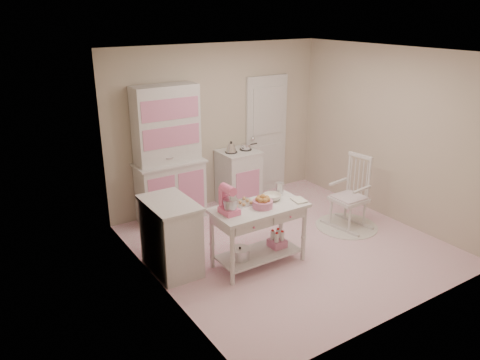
% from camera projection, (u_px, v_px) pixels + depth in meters
% --- Properties ---
extents(room_shell, '(3.84, 3.84, 2.62)m').
position_uv_depth(room_shell, '(293.00, 129.00, 5.94)').
color(room_shell, pink).
rests_on(room_shell, ground).
extents(door, '(0.82, 0.05, 2.04)m').
position_uv_depth(door, '(266.00, 135.00, 8.12)').
color(door, silver).
rests_on(door, ground).
extents(hutch, '(1.06, 0.50, 2.08)m').
position_uv_depth(hutch, '(169.00, 155.00, 6.96)').
color(hutch, silver).
rests_on(hutch, ground).
extents(stove, '(0.62, 0.57, 0.92)m').
position_uv_depth(stove, '(238.00, 177.00, 7.73)').
color(stove, silver).
rests_on(stove, ground).
extents(base_cabinet, '(0.54, 0.84, 0.92)m').
position_uv_depth(base_cabinet, '(171.00, 236.00, 5.75)').
color(base_cabinet, silver).
rests_on(base_cabinet, ground).
extents(lace_rug, '(0.92, 0.92, 0.01)m').
position_uv_depth(lace_rug, '(346.00, 226.00, 7.05)').
color(lace_rug, white).
rests_on(lace_rug, ground).
extents(rocking_chair, '(0.58, 0.78, 1.10)m').
position_uv_depth(rocking_chair, '(349.00, 192.00, 6.86)').
color(rocking_chair, silver).
rests_on(rocking_chair, ground).
extents(work_table, '(1.20, 0.60, 0.80)m').
position_uv_depth(work_table, '(259.00, 235.00, 5.90)').
color(work_table, silver).
rests_on(work_table, ground).
extents(stand_mixer, '(0.21, 0.29, 0.34)m').
position_uv_depth(stand_mixer, '(229.00, 200.00, 5.50)').
color(stand_mixer, pink).
rests_on(stand_mixer, work_table).
extents(cookie_tray, '(0.34, 0.24, 0.02)m').
position_uv_depth(cookie_tray, '(241.00, 203.00, 5.82)').
color(cookie_tray, silver).
rests_on(cookie_tray, work_table).
extents(bread_basket, '(0.25, 0.25, 0.09)m').
position_uv_depth(bread_basket, '(263.00, 204.00, 5.71)').
color(bread_basket, pink).
rests_on(bread_basket, work_table).
extents(mixing_bowl, '(0.24, 0.24, 0.07)m').
position_uv_depth(mixing_bowl, '(272.00, 197.00, 5.94)').
color(mixing_bowl, white).
rests_on(mixing_bowl, work_table).
extents(metal_pitcher, '(0.10, 0.10, 0.17)m').
position_uv_depth(metal_pitcher, '(280.00, 189.00, 6.08)').
color(metal_pitcher, silver).
rests_on(metal_pitcher, work_table).
extents(recipe_book, '(0.18, 0.23, 0.02)m').
position_uv_depth(recipe_book, '(294.00, 201.00, 5.89)').
color(recipe_book, white).
rests_on(recipe_book, work_table).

